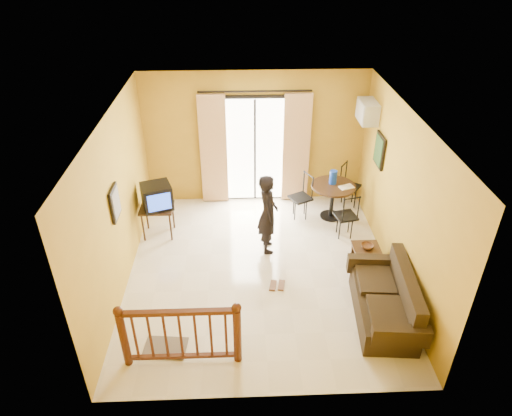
{
  "coord_description": "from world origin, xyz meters",
  "views": [
    {
      "loc": [
        -0.32,
        -6.17,
        5.12
      ],
      "look_at": [
        -0.07,
        0.2,
        1.16
      ],
      "focal_mm": 32.0,
      "sensor_mm": 36.0,
      "label": 1
    }
  ],
  "objects_px": {
    "coffee_table": "(369,260)",
    "standing_person": "(268,214)",
    "sofa": "(387,302)",
    "dining_table": "(333,192)",
    "television": "(157,196)"
  },
  "relations": [
    {
      "from": "coffee_table",
      "to": "sofa",
      "type": "xyz_separation_m",
      "value": [
        0.0,
        -1.08,
        0.06
      ]
    },
    {
      "from": "sofa",
      "to": "coffee_table",
      "type": "bearing_deg",
      "value": 95.22
    },
    {
      "from": "television",
      "to": "dining_table",
      "type": "xyz_separation_m",
      "value": [
        3.4,
        0.49,
        -0.27
      ]
    },
    {
      "from": "television",
      "to": "dining_table",
      "type": "relative_size",
      "value": 0.73
    },
    {
      "from": "television",
      "to": "sofa",
      "type": "height_order",
      "value": "television"
    },
    {
      "from": "standing_person",
      "to": "dining_table",
      "type": "bearing_deg",
      "value": -57.36
    },
    {
      "from": "standing_person",
      "to": "television",
      "type": "bearing_deg",
      "value": 70.36
    },
    {
      "from": "dining_table",
      "to": "coffee_table",
      "type": "xyz_separation_m",
      "value": [
        0.32,
        -1.77,
        -0.34
      ]
    },
    {
      "from": "coffee_table",
      "to": "standing_person",
      "type": "bearing_deg",
      "value": 156.55
    },
    {
      "from": "coffee_table",
      "to": "standing_person",
      "type": "distance_m",
      "value": 1.91
    },
    {
      "from": "television",
      "to": "sofa",
      "type": "distance_m",
      "value": 4.44
    },
    {
      "from": "dining_table",
      "to": "standing_person",
      "type": "height_order",
      "value": "standing_person"
    },
    {
      "from": "television",
      "to": "dining_table",
      "type": "bearing_deg",
      "value": -11.21
    },
    {
      "from": "coffee_table",
      "to": "standing_person",
      "type": "height_order",
      "value": "standing_person"
    },
    {
      "from": "coffee_table",
      "to": "dining_table",
      "type": "bearing_deg",
      "value": 100.24
    }
  ]
}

